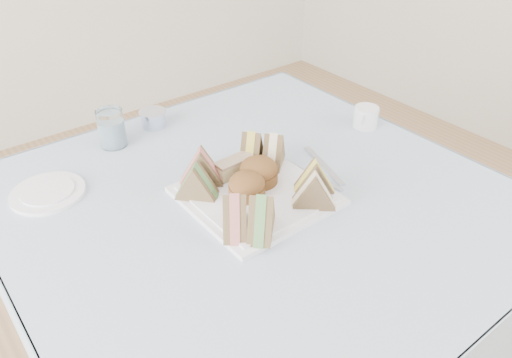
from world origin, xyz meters
TOP-DOWN VIEW (x-y plane):
  - table at (0.00, 0.00)m, footprint 0.90×0.90m
  - tablecloth at (0.00, 0.00)m, footprint 1.02×1.02m
  - serving_plate at (-0.00, -0.00)m, footprint 0.29×0.29m
  - sandwich_fl_a at (-0.11, -0.07)m, footprint 0.09×0.10m
  - sandwich_fl_b at (-0.07, -0.11)m, footprint 0.10×0.10m
  - sandwich_fr_a at (0.10, -0.07)m, footprint 0.09×0.08m
  - sandwich_fr_b at (0.07, -0.11)m, footprint 0.10×0.09m
  - sandwich_bl_a at (-0.11, 0.07)m, footprint 0.09×0.10m
  - sandwich_bl_b at (-0.07, 0.10)m, footprint 0.11×0.10m
  - sandwich_br_a at (0.10, 0.07)m, footprint 0.10×0.09m
  - sandwich_br_b at (0.07, 0.10)m, footprint 0.10×0.09m
  - scone_left at (-0.02, 0.00)m, footprint 0.09×0.09m
  - scone_right at (0.03, 0.03)m, footprint 0.11×0.11m
  - pastry_slice at (0.00, 0.08)m, footprint 0.09×0.04m
  - side_plate at (-0.35, 0.29)m, footprint 0.19×0.19m
  - water_glass at (-0.15, 0.40)m, footprint 0.09×0.09m
  - tea_strainer at (-0.02, 0.43)m, footprint 0.08×0.08m
  - knife at (0.20, 0.00)m, footprint 0.07×0.18m
  - fork at (0.15, -0.01)m, footprint 0.03×0.18m
  - creamer_jug at (0.43, 0.08)m, footprint 0.08×0.08m

SIDE VIEW (x-z plane):
  - table at x=0.00m, z-range 0.00..0.74m
  - tablecloth at x=0.00m, z-range 0.74..0.75m
  - knife at x=0.20m, z-range 0.75..0.75m
  - fork at x=0.15m, z-range 0.75..0.75m
  - side_plate at x=-0.35m, z-range 0.75..0.75m
  - serving_plate at x=0.00m, z-range 0.75..0.76m
  - tea_strainer at x=-0.02m, z-range 0.75..0.79m
  - creamer_jug at x=0.43m, z-range 0.75..0.80m
  - pastry_slice at x=0.00m, z-range 0.76..0.80m
  - scone_left at x=-0.02m, z-range 0.76..0.81m
  - scone_right at x=0.03m, z-range 0.76..0.82m
  - water_glass at x=-0.15m, z-range 0.75..0.84m
  - sandwich_fr_a at x=0.10m, z-range 0.76..0.84m
  - sandwich_fr_b at x=0.07m, z-range 0.76..0.84m
  - sandwich_bl_a at x=-0.11m, z-range 0.76..0.84m
  - sandwich_br_a at x=0.10m, z-range 0.76..0.84m
  - sandwich_br_b at x=0.07m, z-range 0.76..0.84m
  - sandwich_fl_a at x=-0.11m, z-range 0.76..0.84m
  - sandwich_fl_b at x=-0.07m, z-range 0.76..0.85m
  - sandwich_bl_b at x=-0.07m, z-range 0.76..0.85m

